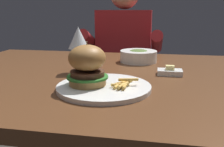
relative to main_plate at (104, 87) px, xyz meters
name	(u,v)px	position (x,y,z in m)	size (l,w,h in m)	color
dining_table	(104,92)	(-0.04, 0.20, -0.08)	(1.42, 0.99, 0.74)	#56331C
main_plate	(104,87)	(0.00, 0.00, 0.00)	(0.29, 0.29, 0.01)	white
burger_sandwich	(87,65)	(-0.05, 0.00, 0.07)	(0.13, 0.13, 0.13)	#B78447
fries_pile	(124,84)	(0.06, 0.00, 0.02)	(0.08, 0.10, 0.02)	#EABC5B
wine_glass	(78,39)	(-0.14, 0.20, 0.12)	(0.08, 0.08, 0.18)	silver
butter_dish	(170,72)	(0.21, 0.22, 0.00)	(0.09, 0.06, 0.04)	white
soup_bowl	(138,56)	(0.07, 0.45, 0.02)	(0.17, 0.17, 0.06)	white
diner_person	(124,71)	(-0.07, 0.97, -0.18)	(0.51, 0.36, 1.18)	#282833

